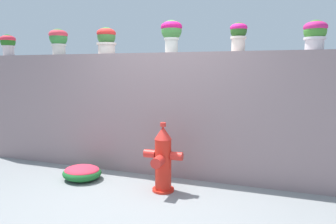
{
  "coord_description": "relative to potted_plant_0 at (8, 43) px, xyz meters",
  "views": [
    {
      "loc": [
        1.45,
        -3.1,
        1.54
      ],
      "look_at": [
        0.04,
        0.95,
        0.95
      ],
      "focal_mm": 33.05,
      "sensor_mm": 36.0,
      "label": 1
    }
  ],
  "objects": [
    {
      "name": "ground_plane",
      "position": [
        2.92,
        -1.11,
        -1.99
      ],
      "size": [
        24.0,
        24.0,
        0.0
      ],
      "primitive_type": "plane",
      "color": "gray"
    },
    {
      "name": "stone_wall",
      "position": [
        2.92,
        0.04,
        -1.11
      ],
      "size": [
        6.6,
        0.38,
        1.77
      ],
      "primitive_type": "cube",
      "color": "gray",
      "rests_on": "ground"
    },
    {
      "name": "potted_plant_0",
      "position": [
        0.0,
        0.0,
        0.0
      ],
      "size": [
        0.25,
        0.25,
        0.36
      ],
      "color": "silver",
      "rests_on": "stone_wall"
    },
    {
      "name": "potted_plant_1",
      "position": [
        1.0,
        0.06,
        0.04
      ],
      "size": [
        0.3,
        0.3,
        0.42
      ],
      "color": "silver",
      "rests_on": "stone_wall"
    },
    {
      "name": "potted_plant_2",
      "position": [
        1.91,
        0.01,
        0.01
      ],
      "size": [
        0.3,
        0.3,
        0.4
      ],
      "color": "beige",
      "rests_on": "stone_wall"
    },
    {
      "name": "potted_plant_3",
      "position": [
        2.94,
        0.05,
        0.08
      ],
      "size": [
        0.3,
        0.3,
        0.46
      ],
      "color": "beige",
      "rests_on": "stone_wall"
    },
    {
      "name": "potted_plant_4",
      "position": [
        3.87,
        0.07,
        0.01
      ],
      "size": [
        0.23,
        0.23,
        0.39
      ],
      "color": "beige",
      "rests_on": "stone_wall"
    },
    {
      "name": "potted_plant_5",
      "position": [
        4.8,
        0.07,
        -0.01
      ],
      "size": [
        0.28,
        0.28,
        0.37
      ],
      "color": "silver",
      "rests_on": "stone_wall"
    },
    {
      "name": "fire_hydrant",
      "position": [
        3.07,
        -0.66,
        -1.58
      ],
      "size": [
        0.51,
        0.41,
        0.89
      ],
      "color": "red",
      "rests_on": "ground"
    },
    {
      "name": "flower_bush_left",
      "position": [
        1.84,
        -0.64,
        -1.89
      ],
      "size": [
        0.55,
        0.5,
        0.2
      ],
      "color": "#1C622A",
      "rests_on": "ground"
    }
  ]
}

